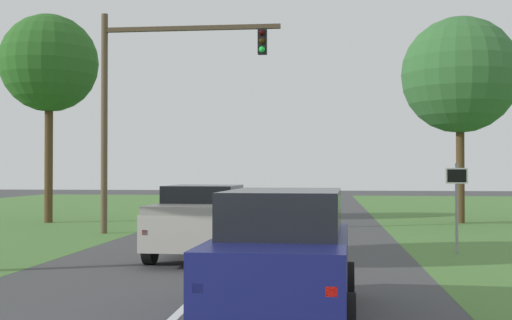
{
  "coord_description": "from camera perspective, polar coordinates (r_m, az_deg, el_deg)",
  "views": [
    {
      "loc": [
        2.39,
        -5.34,
        2.32
      ],
      "look_at": [
        -0.07,
        17.4,
        2.67
      ],
      "focal_mm": 46.28,
      "sensor_mm": 36.0,
      "label": 1
    }
  ],
  "objects": [
    {
      "name": "ground_plane",
      "position": [
        15.95,
        -2.56,
        -9.25
      ],
      "size": [
        120.0,
        120.0,
        0.0
      ],
      "primitive_type": "plane",
      "color": "#424244"
    },
    {
      "name": "keep_moving_sign",
      "position": [
        19.26,
        16.96,
        -2.97
      ],
      "size": [
        0.6,
        0.09,
        2.51
      ],
      "color": "gray",
      "rests_on": "ground_plane"
    },
    {
      "name": "extra_tree_1",
      "position": [
        30.95,
        -17.45,
        7.93
      ],
      "size": [
        4.31,
        4.31,
        9.23
      ],
      "color": "#4C351E",
      "rests_on": "ground_plane"
    },
    {
      "name": "oak_tree_right",
      "position": [
        30.59,
        17.21,
        7.0
      ],
      "size": [
        5.11,
        5.11,
        9.07
      ],
      "color": "#4C351E",
      "rests_on": "ground_plane"
    },
    {
      "name": "red_suv_near",
      "position": [
        10.35,
        2.4,
        -7.96
      ],
      "size": [
        2.31,
        4.76,
        2.0
      ],
      "color": "navy",
      "rests_on": "ground_plane"
    },
    {
      "name": "traffic_light",
      "position": [
        24.52,
        -9.4,
        5.98
      ],
      "size": [
        6.62,
        0.4,
        8.08
      ],
      "color": "brown",
      "rests_on": "ground_plane"
    },
    {
      "name": "pickup_truck_lead",
      "position": [
        17.69,
        -4.47,
        -5.22
      ],
      "size": [
        2.43,
        5.43,
        1.92
      ],
      "color": "#B7B2A8",
      "rests_on": "ground_plane"
    }
  ]
}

